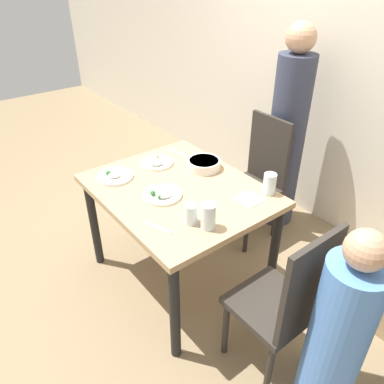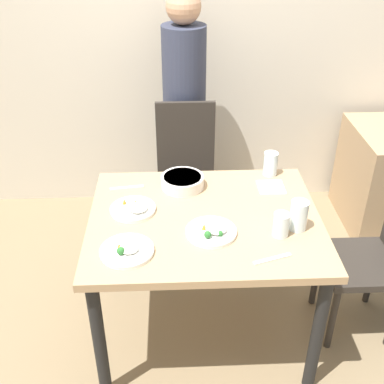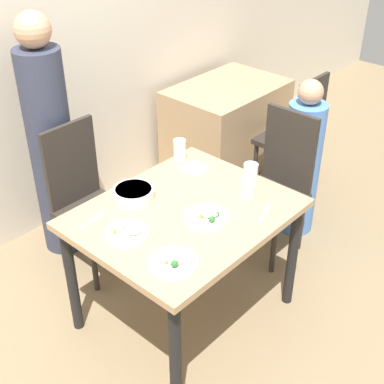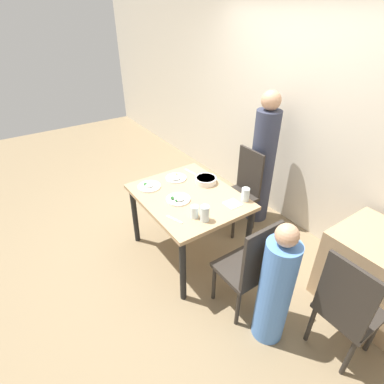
# 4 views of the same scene
# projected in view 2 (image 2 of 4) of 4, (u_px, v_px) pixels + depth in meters

# --- Properties ---
(ground_plane) EXTENTS (10.00, 10.00, 0.00)m
(ground_plane) POSITION_uv_depth(u_px,v_px,m) (203.00, 326.00, 2.75)
(ground_plane) COLOR #847051
(wall_back) EXTENTS (10.00, 0.06, 2.70)m
(wall_back) POSITION_uv_depth(u_px,v_px,m) (192.00, 24.00, 3.27)
(wall_back) COLOR beige
(wall_back) RESTS_ON ground_plane
(dining_table) EXTENTS (1.13, 0.92, 0.76)m
(dining_table) POSITION_uv_depth(u_px,v_px,m) (204.00, 233.00, 2.40)
(dining_table) COLOR tan
(dining_table) RESTS_ON ground_plane
(chair_adult_spot) EXTENTS (0.40, 0.40, 1.00)m
(chair_adult_spot) POSITION_uv_depth(u_px,v_px,m) (186.00, 177.00, 3.16)
(chair_adult_spot) COLOR #2D2823
(chair_adult_spot) RESTS_ON ground_plane
(chair_child_spot) EXTENTS (0.40, 0.40, 1.00)m
(chair_child_spot) POSITION_uv_depth(u_px,v_px,m) (379.00, 250.00, 2.50)
(chair_child_spot) COLOR #2D2823
(chair_child_spot) RESTS_ON ground_plane
(person_adult) EXTENTS (0.29, 0.29, 1.64)m
(person_adult) POSITION_uv_depth(u_px,v_px,m) (185.00, 122.00, 3.28)
(person_adult) COLOR #33384C
(person_adult) RESTS_ON ground_plane
(bowl_curry) EXTENTS (0.23, 0.23, 0.06)m
(bowl_curry) POSITION_uv_depth(u_px,v_px,m) (182.00, 181.00, 2.57)
(bowl_curry) COLOR silver
(bowl_curry) RESTS_ON dining_table
(plate_rice_adult) EXTENTS (0.24, 0.24, 0.05)m
(plate_rice_adult) POSITION_uv_depth(u_px,v_px,m) (127.00, 250.00, 2.11)
(plate_rice_adult) COLOR white
(plate_rice_adult) RESTS_ON dining_table
(plate_rice_child) EXTENTS (0.24, 0.24, 0.05)m
(plate_rice_child) POSITION_uv_depth(u_px,v_px,m) (212.00, 231.00, 2.22)
(plate_rice_child) COLOR white
(plate_rice_child) RESTS_ON dining_table
(plate_noodles) EXTENTS (0.23, 0.23, 0.05)m
(plate_noodles) POSITION_uv_depth(u_px,v_px,m) (134.00, 209.00, 2.38)
(plate_noodles) COLOR white
(plate_noodles) RESTS_ON dining_table
(glass_water_tall) EXTENTS (0.08, 0.08, 0.13)m
(glass_water_tall) POSITION_uv_depth(u_px,v_px,m) (270.00, 164.00, 2.67)
(glass_water_tall) COLOR silver
(glass_water_tall) RESTS_ON dining_table
(glass_water_short) EXTENTS (0.08, 0.08, 0.15)m
(glass_water_short) POSITION_uv_depth(u_px,v_px,m) (299.00, 215.00, 2.23)
(glass_water_short) COLOR silver
(glass_water_short) RESTS_ON dining_table
(glass_water_center) EXTENTS (0.07, 0.07, 0.12)m
(glass_water_center) POSITION_uv_depth(u_px,v_px,m) (281.00, 225.00, 2.19)
(glass_water_center) COLOR silver
(glass_water_center) RESTS_ON dining_table
(napkin_folded) EXTENTS (0.14, 0.14, 0.01)m
(napkin_folded) POSITION_uv_depth(u_px,v_px,m) (271.00, 187.00, 2.58)
(napkin_folded) COLOR white
(napkin_folded) RESTS_ON dining_table
(fork_steel) EXTENTS (0.18, 0.08, 0.01)m
(fork_steel) POSITION_uv_depth(u_px,v_px,m) (272.00, 259.00, 2.07)
(fork_steel) COLOR silver
(fork_steel) RESTS_ON dining_table
(spoon_steel) EXTENTS (0.18, 0.04, 0.01)m
(spoon_steel) POSITION_uv_depth(u_px,v_px,m) (127.00, 188.00, 2.58)
(spoon_steel) COLOR silver
(spoon_steel) RESTS_ON dining_table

